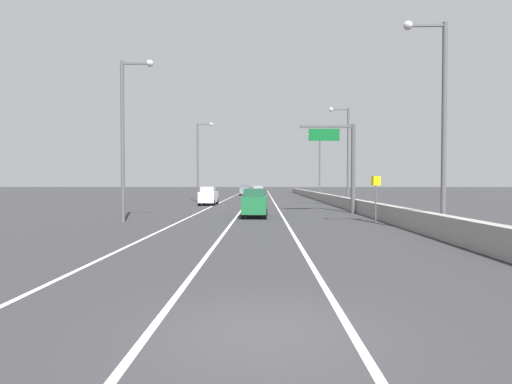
# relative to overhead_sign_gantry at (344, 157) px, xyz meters

# --- Properties ---
(ground_plane) EXTENTS (320.00, 320.00, 0.00)m
(ground_plane) POSITION_rel_overhead_sign_gantry_xyz_m (-6.88, 36.80, -4.73)
(ground_plane) COLOR #2D2D30
(lane_stripe_left) EXTENTS (0.16, 130.00, 0.00)m
(lane_stripe_left) POSITION_rel_overhead_sign_gantry_xyz_m (-12.38, 27.80, -4.73)
(lane_stripe_left) COLOR silver
(lane_stripe_left) RESTS_ON ground_plane
(lane_stripe_center) EXTENTS (0.16, 130.00, 0.00)m
(lane_stripe_center) POSITION_rel_overhead_sign_gantry_xyz_m (-8.88, 27.80, -4.73)
(lane_stripe_center) COLOR silver
(lane_stripe_center) RESTS_ON ground_plane
(lane_stripe_right) EXTENTS (0.16, 130.00, 0.00)m
(lane_stripe_right) POSITION_rel_overhead_sign_gantry_xyz_m (-5.38, 27.80, -4.73)
(lane_stripe_right) COLOR silver
(lane_stripe_right) RESTS_ON ground_plane
(jersey_barrier_right) EXTENTS (0.60, 120.00, 1.10)m
(jersey_barrier_right) POSITION_rel_overhead_sign_gantry_xyz_m (1.34, 12.80, -4.18)
(jersey_barrier_right) COLOR gray
(jersey_barrier_right) RESTS_ON ground_plane
(overhead_sign_gantry) EXTENTS (4.68, 0.36, 7.50)m
(overhead_sign_gantry) POSITION_rel_overhead_sign_gantry_xyz_m (0.00, 0.00, 0.00)
(overhead_sign_gantry) COLOR #47474C
(overhead_sign_gantry) RESTS_ON ground_plane
(speed_advisory_sign) EXTENTS (0.60, 0.11, 3.00)m
(speed_advisory_sign) POSITION_rel_overhead_sign_gantry_xyz_m (0.44, -7.91, -2.96)
(speed_advisory_sign) COLOR #4C4C51
(speed_advisory_sign) RESTS_ON ground_plane
(lamp_post_right_near) EXTENTS (2.14, 0.44, 10.45)m
(lamp_post_right_near) POSITION_rel_overhead_sign_gantry_xyz_m (1.72, -14.22, 1.25)
(lamp_post_right_near) COLOR #4C4C51
(lamp_post_right_near) RESTS_ON ground_plane
(lamp_post_right_second) EXTENTS (2.14, 0.44, 10.45)m
(lamp_post_right_second) POSITION_rel_overhead_sign_gantry_xyz_m (1.84, 8.36, 1.25)
(lamp_post_right_second) COLOR #4C4C51
(lamp_post_right_second) RESTS_ON ground_plane
(lamp_post_right_third) EXTENTS (2.14, 0.44, 10.45)m
(lamp_post_right_third) POSITION_rel_overhead_sign_gantry_xyz_m (2.08, 30.93, 1.25)
(lamp_post_right_third) COLOR #4C4C51
(lamp_post_right_third) RESTS_ON ground_plane
(lamp_post_left_near) EXTENTS (2.14, 0.44, 10.45)m
(lamp_post_left_near) POSITION_rel_overhead_sign_gantry_xyz_m (-15.70, -8.22, 1.25)
(lamp_post_left_near) COLOR #4C4C51
(lamp_post_left_near) RESTS_ON ground_plane
(lamp_post_left_mid) EXTENTS (2.14, 0.44, 10.45)m
(lamp_post_left_mid) POSITION_rel_overhead_sign_gantry_xyz_m (-15.20, 18.87, 1.25)
(lamp_post_left_mid) COLOR #4C4C51
(lamp_post_left_mid) RESTS_ON ground_plane
(car_silver_0) EXTENTS (1.95, 4.40, 2.06)m
(car_silver_0) POSITION_rel_overhead_sign_gantry_xyz_m (-7.54, 30.68, -3.71)
(car_silver_0) COLOR #B7B7BC
(car_silver_0) RESTS_ON ground_plane
(car_green_1) EXTENTS (1.90, 4.19, 2.15)m
(car_green_1) POSITION_rel_overhead_sign_gantry_xyz_m (-7.46, -4.37, -3.66)
(car_green_1) COLOR #196033
(car_green_1) RESTS_ON ground_plane
(car_gray_2) EXTENTS (1.99, 4.12, 2.10)m
(car_gray_2) POSITION_rel_overhead_sign_gantry_xyz_m (-10.51, 47.23, -3.68)
(car_gray_2) COLOR slate
(car_gray_2) RESTS_ON ground_plane
(car_white_3) EXTENTS (1.82, 4.51, 2.11)m
(car_white_3) POSITION_rel_overhead_sign_gantry_xyz_m (-13.09, 11.83, -3.68)
(car_white_3) COLOR white
(car_white_3) RESTS_ON ground_plane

